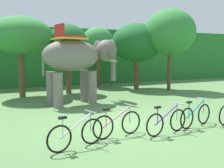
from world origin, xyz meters
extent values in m
plane|color=#567F47|center=(0.00, 0.00, 0.00)|extent=(80.00, 80.00, 0.00)
cube|color=#28702D|center=(0.00, 14.64, 2.18)|extent=(36.00, 6.00, 4.35)
cylinder|color=brown|center=(-2.59, 7.53, 1.26)|extent=(0.34, 0.34, 2.52)
ellipsoid|color=#338438|center=(-2.59, 7.53, 3.45)|extent=(3.46, 3.46, 2.07)
cylinder|color=brown|center=(0.15, 7.82, 0.94)|extent=(0.34, 0.34, 1.87)
ellipsoid|color=#1E6028|center=(0.15, 7.82, 2.98)|extent=(2.46, 2.46, 2.46)
cylinder|color=brown|center=(3.04, 10.26, 1.16)|extent=(0.36, 0.36, 2.32)
ellipsoid|color=#3D8E42|center=(3.04, 10.26, 3.29)|extent=(2.27, 2.27, 2.17)
cylinder|color=brown|center=(5.01, 7.94, 1.00)|extent=(0.34, 0.34, 2.01)
ellipsoid|color=#1E6028|center=(5.01, 7.94, 3.18)|extent=(3.44, 3.44, 2.61)
cylinder|color=brown|center=(6.61, 6.40, 1.23)|extent=(0.24, 0.24, 2.47)
ellipsoid|color=#338438|center=(6.61, 6.40, 3.82)|extent=(3.31, 3.31, 3.00)
ellipsoid|color=slate|center=(-0.63, 4.27, 2.35)|extent=(3.12, 1.94, 1.50)
cylinder|color=slate|center=(0.17, 4.82, 0.80)|extent=(0.44, 0.44, 1.60)
cylinder|color=slate|center=(0.32, 4.07, 0.80)|extent=(0.44, 0.44, 1.60)
cylinder|color=slate|center=(-1.59, 4.47, 0.80)|extent=(0.44, 0.44, 1.60)
cylinder|color=slate|center=(-1.44, 3.72, 0.80)|extent=(0.44, 0.44, 1.60)
ellipsoid|color=slate|center=(1.33, 4.66, 2.60)|extent=(1.27, 1.20, 1.10)
ellipsoid|color=slate|center=(1.06, 5.24, 2.65)|extent=(0.32, 0.86, 0.96)
ellipsoid|color=slate|center=(1.30, 4.02, 2.65)|extent=(0.32, 0.86, 0.96)
cylinder|color=slate|center=(1.77, 4.75, 1.70)|extent=(0.26, 0.26, 1.40)
cone|color=beige|center=(1.68, 4.95, 2.05)|extent=(0.58, 0.23, 0.21)
cone|color=beige|center=(1.76, 4.52, 2.05)|extent=(0.58, 0.23, 0.21)
cube|color=gold|center=(-0.73, 4.25, 3.13)|extent=(1.53, 1.56, 0.08)
cube|color=#B22323|center=(-0.73, 4.25, 3.22)|extent=(1.25, 1.10, 0.10)
cube|color=#B22323|center=(-1.22, 4.15, 3.50)|extent=(0.27, 0.90, 0.56)
cylinder|color=slate|center=(-2.03, 3.99, 1.90)|extent=(0.08, 0.08, 0.90)
torus|color=black|center=(-2.70, -1.76, 0.36)|extent=(0.70, 0.24, 0.71)
torus|color=black|center=(-1.73, -1.49, 0.36)|extent=(0.70, 0.24, 0.71)
cylinder|color=silver|center=(-2.24, -1.63, 0.60)|extent=(0.95, 0.31, 0.54)
cylinder|color=silver|center=(-2.60, -1.73, 0.61)|extent=(0.03, 0.03, 0.52)
cube|color=black|center=(-2.60, -1.73, 0.88)|extent=(0.22, 0.15, 0.06)
cylinder|color=#9E9EA3|center=(-1.78, -1.50, 0.64)|extent=(0.03, 0.03, 0.55)
cylinder|color=#9E9EA3|center=(-1.78, -1.50, 0.91)|extent=(0.17, 0.51, 0.03)
torus|color=black|center=(-1.32, -1.27, 0.36)|extent=(0.71, 0.17, 0.71)
torus|color=black|center=(-0.33, -1.10, 0.36)|extent=(0.71, 0.17, 0.71)
cylinder|color=pink|center=(-0.85, -1.19, 0.60)|extent=(0.96, 0.20, 0.54)
cylinder|color=pink|center=(-1.22, -1.25, 0.61)|extent=(0.03, 0.03, 0.52)
cube|color=black|center=(-1.22, -1.25, 0.88)|extent=(0.21, 0.13, 0.06)
cylinder|color=#9E9EA3|center=(-0.38, -1.11, 0.64)|extent=(0.03, 0.03, 0.55)
cylinder|color=#9E9EA3|center=(-0.38, -1.11, 0.91)|extent=(0.12, 0.52, 0.03)
torus|color=black|center=(0.17, -1.66, 0.36)|extent=(0.71, 0.19, 0.71)
torus|color=black|center=(1.15, -1.47, 0.36)|extent=(0.71, 0.19, 0.71)
cylinder|color=purple|center=(0.63, -1.57, 0.60)|extent=(0.96, 0.23, 0.54)
cylinder|color=purple|center=(0.26, -1.64, 0.61)|extent=(0.03, 0.03, 0.52)
cube|color=black|center=(0.26, -1.64, 0.88)|extent=(0.22, 0.14, 0.06)
cylinder|color=#9E9EA3|center=(1.10, -1.48, 0.64)|extent=(0.03, 0.03, 0.55)
cylinder|color=#9E9EA3|center=(1.10, -1.48, 0.91)|extent=(0.13, 0.52, 0.03)
torus|color=black|center=(1.56, -1.41, 0.36)|extent=(0.70, 0.23, 0.71)
torus|color=black|center=(2.53, -1.15, 0.36)|extent=(0.70, 0.23, 0.71)
cylinder|color=teal|center=(2.02, -1.28, 0.60)|extent=(0.95, 0.29, 0.54)
cylinder|color=teal|center=(1.66, -1.38, 0.61)|extent=(0.03, 0.03, 0.52)
cube|color=black|center=(1.66, -1.38, 0.88)|extent=(0.22, 0.15, 0.06)
cylinder|color=#9E9EA3|center=(2.48, -1.16, 0.64)|extent=(0.03, 0.03, 0.55)
cylinder|color=#9E9EA3|center=(2.48, -1.16, 0.91)|extent=(0.17, 0.51, 0.03)
camera|label=1|loc=(-4.15, -8.08, 2.45)|focal=42.72mm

